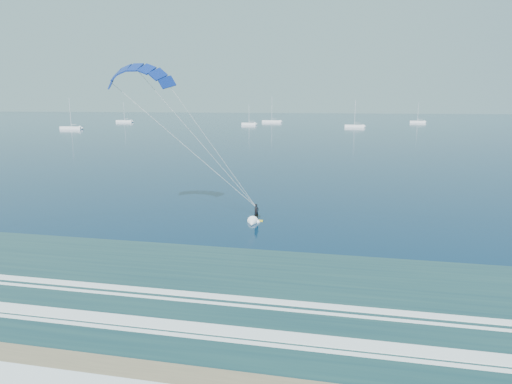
{
  "coord_description": "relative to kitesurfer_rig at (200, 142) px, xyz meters",
  "views": [
    {
      "loc": [
        7.6,
        -15.69,
        11.86
      ],
      "look_at": [
        -0.74,
        23.95,
        3.77
      ],
      "focal_mm": 32.0,
      "sensor_mm": 36.0,
      "label": 1
    }
  ],
  "objects": [
    {
      "name": "sailboat_7",
      "position": [
        -114.1,
        202.15,
        -7.48
      ],
      "size": [
        9.61,
        2.4,
        11.62
      ],
      "color": "silver",
      "rests_on": "ground"
    },
    {
      "name": "sailboat_2",
      "position": [
        -31.32,
        217.51,
        -7.45
      ],
      "size": [
        10.89,
        2.4,
        14.38
      ],
      "color": "silver",
      "rests_on": "ground"
    },
    {
      "name": "sailboat_3",
      "position": [
        14.49,
        176.51,
        -7.46
      ],
      "size": [
        8.85,
        2.4,
        12.26
      ],
      "color": "silver",
      "rests_on": "ground"
    },
    {
      "name": "sailboat_4",
      "position": [
        48.79,
        228.42,
        -7.47
      ],
      "size": [
        8.34,
        2.4,
        11.39
      ],
      "color": "silver",
      "rests_on": "ground"
    },
    {
      "name": "sailboat_0",
      "position": [
        -104.48,
        136.63,
        -7.46
      ],
      "size": [
        9.81,
        2.4,
        13.19
      ],
      "color": "silver",
      "rests_on": "ground"
    },
    {
      "name": "sailboat_1",
      "position": [
        -37.52,
        186.32,
        -7.48
      ],
      "size": [
        7.26,
        2.4,
        10.17
      ],
      "color": "silver",
      "rests_on": "ground"
    },
    {
      "name": "kitesurfer_rig",
      "position": [
        0.0,
        0.0,
        0.0
      ],
      "size": [
        13.66,
        9.11,
        16.02
      ],
      "color": "gold",
      "rests_on": "ground"
    }
  ]
}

